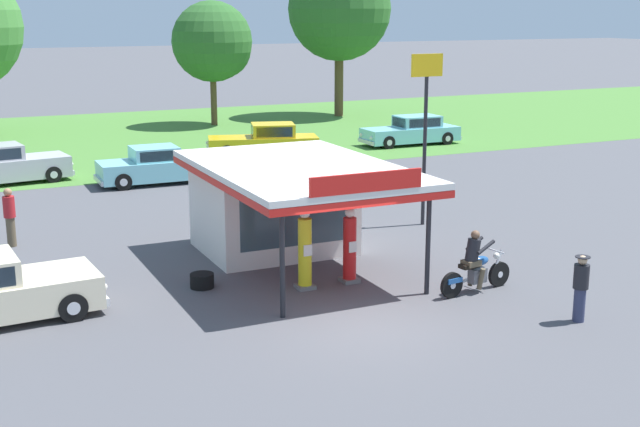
% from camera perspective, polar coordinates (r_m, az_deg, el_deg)
% --- Properties ---
extents(ground_plane, '(300.00, 300.00, 0.00)m').
position_cam_1_polar(ground_plane, '(18.92, 2.61, -7.33)').
color(ground_plane, '#4C4C51').
extents(grass_verge_strip, '(120.00, 24.00, 0.01)m').
position_cam_1_polar(grass_verge_strip, '(46.86, -14.74, 4.85)').
color(grass_verge_strip, '#477A33').
rests_on(grass_verge_strip, ground).
extents(service_station_kiosk, '(4.71, 7.53, 3.23)m').
position_cam_1_polar(service_station_kiosk, '(23.62, -2.73, 1.11)').
color(service_station_kiosk, silver).
rests_on(service_station_kiosk, ground).
extents(gas_pump_nearside, '(0.44, 0.44, 2.06)m').
position_cam_1_polar(gas_pump_nearside, '(20.81, -1.03, -2.62)').
color(gas_pump_nearside, slate).
rests_on(gas_pump_nearside, ground).
extents(gas_pump_offside, '(0.44, 0.44, 1.95)m').
position_cam_1_polar(gas_pump_offside, '(21.34, 2.02, -2.36)').
color(gas_pump_offside, slate).
rests_on(gas_pump_offside, ground).
extents(motorcycle_with_rider, '(2.21, 0.71, 1.58)m').
position_cam_1_polar(motorcycle_with_rider, '(20.95, 10.44, -3.56)').
color(motorcycle_with_rider, black).
rests_on(motorcycle_with_rider, ground).
extents(parked_car_back_row_right, '(5.24, 2.43, 1.58)m').
position_cam_1_polar(parked_car_back_row_right, '(35.89, -20.64, 3.03)').
color(parked_car_back_row_right, '#B7B7BC').
rests_on(parked_car_back_row_right, ground).
extents(parked_car_back_row_far_right, '(5.61, 3.18, 1.51)m').
position_cam_1_polar(parked_car_back_row_far_right, '(40.39, -3.73, 4.89)').
color(parked_car_back_row_far_right, gold).
rests_on(parked_car_back_row_far_right, ground).
extents(parked_car_second_row_spare, '(5.26, 1.95, 1.48)m').
position_cam_1_polar(parked_car_second_row_spare, '(43.86, 6.21, 5.53)').
color(parked_car_second_row_spare, '#7AC6D1').
rests_on(parked_car_second_row_spare, ground).
extents(parked_car_back_row_centre_right, '(4.90, 1.98, 1.48)m').
position_cam_1_polar(parked_car_back_row_centre_right, '(34.35, -10.91, 3.13)').
color(parked_car_back_row_centre_right, '#7AC6D1').
rests_on(parked_car_back_row_centre_right, ground).
extents(bystander_admiring_sedan, '(0.34, 0.34, 1.74)m').
position_cam_1_polar(bystander_admiring_sedan, '(26.15, -20.23, -0.14)').
color(bystander_admiring_sedan, brown).
rests_on(bystander_admiring_sedan, ground).
extents(bystander_leaning_by_kiosk, '(0.34, 0.34, 1.53)m').
position_cam_1_polar(bystander_leaning_by_kiosk, '(19.54, 17.20, -4.75)').
color(bystander_leaning_by_kiosk, '#2D3351').
rests_on(bystander_leaning_by_kiosk, ground).
extents(tree_oak_far_right, '(4.77, 4.77, 7.34)m').
position_cam_1_polar(tree_oak_far_right, '(51.29, -7.12, 11.32)').
color(tree_oak_far_right, brown).
rests_on(tree_oak_far_right, ground).
extents(tree_oak_far_left, '(6.60, 6.60, 10.15)m').
position_cam_1_polar(tree_oak_far_left, '(55.13, 1.23, 13.51)').
color(tree_oak_far_left, brown).
rests_on(tree_oak_far_left, ground).
extents(roadside_pole_sign, '(1.10, 0.12, 5.44)m').
position_cam_1_polar(roadside_pole_sign, '(26.84, 7.16, 6.87)').
color(roadside_pole_sign, black).
rests_on(roadside_pole_sign, ground).
extents(spare_tire_stack, '(0.60, 0.60, 0.36)m').
position_cam_1_polar(spare_tire_stack, '(21.30, -7.97, -4.51)').
color(spare_tire_stack, black).
rests_on(spare_tire_stack, ground).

